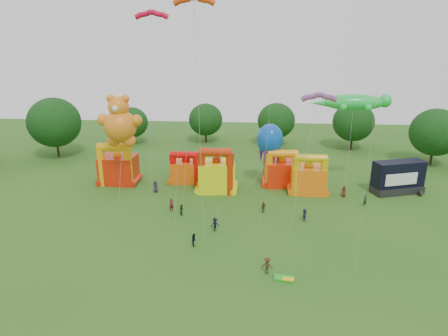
# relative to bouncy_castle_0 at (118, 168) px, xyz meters

# --- Properties ---
(ground) EXTENTS (160.00, 160.00, 0.00)m
(ground) POSITION_rel_bouncy_castle_0_xyz_m (19.43, -28.25, -2.74)
(ground) COLOR #295919
(ground) RESTS_ON ground
(tree_ring) EXTENTS (121.77, 123.85, 12.07)m
(tree_ring) POSITION_rel_bouncy_castle_0_xyz_m (18.27, -27.65, 3.52)
(tree_ring) COLOR #352314
(tree_ring) RESTS_ON ground
(bouncy_castle_0) EXTENTS (5.90, 4.82, 7.25)m
(bouncy_castle_0) POSITION_rel_bouncy_castle_0_xyz_m (0.00, 0.00, 0.00)
(bouncy_castle_0) COLOR red
(bouncy_castle_0) RESTS_ON ground
(bouncy_castle_1) EXTENTS (5.10, 4.17, 5.68)m
(bouncy_castle_1) POSITION_rel_bouncy_castle_0_xyz_m (11.15, 1.44, -0.57)
(bouncy_castle_1) COLOR #EA580C
(bouncy_castle_1) RESTS_ON ground
(bouncy_castle_2) EXTENTS (6.05, 5.03, 7.42)m
(bouncy_castle_2) POSITION_rel_bouncy_castle_0_xyz_m (16.66, -2.31, 0.06)
(bouncy_castle_2) COLOR #ECEA0C
(bouncy_castle_2) RESTS_ON ground
(bouncy_castle_3) EXTENTS (6.01, 5.14, 6.41)m
(bouncy_castle_3) POSITION_rel_bouncy_castle_0_xyz_m (27.05, 1.11, -0.31)
(bouncy_castle_3) COLOR red
(bouncy_castle_3) RESTS_ON ground
(bouncy_castle_4) EXTENTS (5.45, 4.40, 6.63)m
(bouncy_castle_4) POSITION_rel_bouncy_castle_0_xyz_m (31.04, -1.89, -0.23)
(bouncy_castle_4) COLOR orange
(bouncy_castle_4) RESTS_ON ground
(stage_trailer) EXTENTS (8.49, 5.28, 5.13)m
(stage_trailer) POSITION_rel_bouncy_castle_0_xyz_m (45.04, -0.74, -0.27)
(stage_trailer) COLOR black
(stage_trailer) RESTS_ON ground
(teddy_bear_kite) EXTENTS (6.91, 7.08, 15.42)m
(teddy_bear_kite) POSITION_rel_bouncy_castle_0_xyz_m (2.26, -3.92, 7.46)
(teddy_bear_kite) COLOR orange
(teddy_bear_kite) RESTS_ON ground
(gecko_kite) EXTENTS (12.42, 6.43, 15.11)m
(gecko_kite) POSITION_rel_bouncy_castle_0_xyz_m (37.57, 1.09, 7.80)
(gecko_kite) COLOR green
(gecko_kite) RESTS_ON ground
(octopus_kite) EXTENTS (6.08, 7.45, 10.37)m
(octopus_kite) POSITION_rel_bouncy_castle_0_xyz_m (24.02, -0.12, 2.10)
(octopus_kite) COLOR #0B4AAD
(octopus_kite) RESTS_ON ground
(parafoil_kites) EXTENTS (26.27, 11.65, 28.95)m
(parafoil_kites) POSITION_rel_bouncy_castle_0_xyz_m (21.33, -12.83, 8.81)
(parafoil_kites) COLOR red
(parafoil_kites) RESTS_ON ground
(diamond_kites) EXTENTS (23.89, 18.32, 38.32)m
(diamond_kites) POSITION_rel_bouncy_castle_0_xyz_m (20.71, -13.45, 14.47)
(diamond_kites) COLOR red
(diamond_kites) RESTS_ON ground
(folded_kite_bundle) EXTENTS (2.11, 1.29, 0.31)m
(folded_kite_bundle) POSITION_rel_bouncy_castle_0_xyz_m (25.80, -26.21, -2.60)
(folded_kite_bundle) COLOR green
(folded_kite_bundle) RESTS_ON ground
(spectator_0) EXTENTS (1.01, 0.76, 1.87)m
(spectator_0) POSITION_rel_bouncy_castle_0_xyz_m (7.11, -3.57, -1.80)
(spectator_0) COLOR #262138
(spectator_0) RESTS_ON ground
(spectator_1) EXTENTS (0.82, 0.79, 1.89)m
(spectator_1) POSITION_rel_bouncy_castle_0_xyz_m (11.09, -10.55, -1.79)
(spectator_1) COLOR #5A1921
(spectator_1) RESTS_ON ground
(spectator_2) EXTENTS (0.96, 0.97, 1.58)m
(spectator_2) POSITION_rel_bouncy_castle_0_xyz_m (12.75, -11.75, -1.95)
(spectator_2) COLOR #173923
(spectator_2) RESTS_ON ground
(spectator_3) EXTENTS (1.27, 0.90, 1.79)m
(spectator_3) POSITION_rel_bouncy_castle_0_xyz_m (17.76, -16.11, -1.84)
(spectator_3) COLOR black
(spectator_3) RESTS_ON ground
(spectator_4) EXTENTS (1.03, 0.83, 1.64)m
(spectator_4) POSITION_rel_bouncy_castle_0_xyz_m (23.95, -10.08, -1.92)
(spectator_4) COLOR #42301A
(spectator_4) RESTS_ON ground
(spectator_5) EXTENTS (0.72, 1.63, 1.69)m
(spectator_5) POSITION_rel_bouncy_castle_0_xyz_m (29.36, -12.21, -1.89)
(spectator_5) COLOR #2C2741
(spectator_5) RESTS_ON ground
(spectator_6) EXTENTS (0.98, 0.82, 1.70)m
(spectator_6) POSITION_rel_bouncy_castle_0_xyz_m (36.34, -3.25, -1.89)
(spectator_6) COLOR #4C1E15
(spectator_6) RESTS_ON ground
(spectator_7) EXTENTS (0.74, 0.61, 1.74)m
(spectator_7) POSITION_rel_bouncy_castle_0_xyz_m (38.62, -6.80, -1.87)
(spectator_7) COLOR #173A1C
(spectator_7) RESTS_ON ground
(spectator_8) EXTENTS (0.71, 0.84, 1.55)m
(spectator_8) POSITION_rel_bouncy_castle_0_xyz_m (15.70, -20.01, -1.97)
(spectator_8) COLOR black
(spectator_8) RESTS_ON ground
(spectator_9) EXTENTS (1.35, 1.02, 1.85)m
(spectator_9) POSITION_rel_bouncy_castle_0_xyz_m (24.08, -25.19, -1.81)
(spectator_9) COLOR #392816
(spectator_9) RESTS_ON ground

